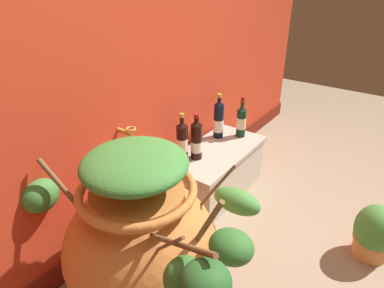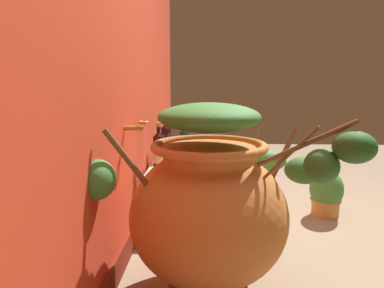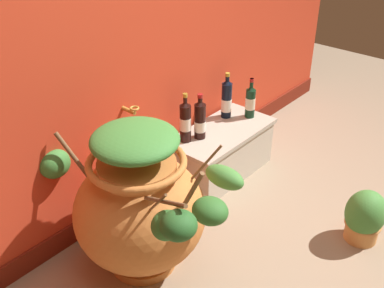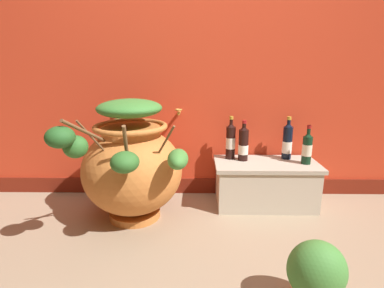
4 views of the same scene
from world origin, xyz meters
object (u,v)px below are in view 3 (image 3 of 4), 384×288
at_px(wine_bottle_back, 185,121).
at_px(wine_bottle_right, 250,101).
at_px(terracotta_urn, 140,205).
at_px(wine_bottle_middle, 227,99).
at_px(wine_bottle_left, 200,119).
at_px(potted_shrub, 365,217).

bearing_deg(wine_bottle_back, wine_bottle_right, -12.48).
bearing_deg(terracotta_urn, wine_bottle_right, 8.80).
bearing_deg(wine_bottle_middle, wine_bottle_back, -179.42).
relative_size(wine_bottle_middle, wine_bottle_back, 0.99).
xyz_separation_m(wine_bottle_left, wine_bottle_right, (0.46, -0.08, -0.01)).
distance_m(terracotta_urn, wine_bottle_back, 0.79).
relative_size(wine_bottle_right, wine_bottle_back, 0.87).
height_order(wine_bottle_left, wine_bottle_right, wine_bottle_left).
bearing_deg(wine_bottle_middle, wine_bottle_left, -172.14).
height_order(wine_bottle_right, potted_shrub, wine_bottle_right).
bearing_deg(wine_bottle_back, wine_bottle_left, -25.04).
bearing_deg(wine_bottle_back, terracotta_urn, -155.91).
height_order(wine_bottle_left, potted_shrub, wine_bottle_left).
bearing_deg(wine_bottle_left, wine_bottle_middle, 7.86).
bearing_deg(wine_bottle_middle, terracotta_urn, -164.38).
distance_m(wine_bottle_middle, potted_shrub, 1.21).
relative_size(wine_bottle_middle, potted_shrub, 1.02).
distance_m(wine_bottle_middle, wine_bottle_right, 0.17).
xyz_separation_m(wine_bottle_right, wine_bottle_back, (-0.55, 0.12, 0.02)).
xyz_separation_m(terracotta_urn, wine_bottle_back, (0.71, 0.32, 0.09)).
height_order(terracotta_urn, potted_shrub, terracotta_urn).
height_order(terracotta_urn, wine_bottle_middle, terracotta_urn).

